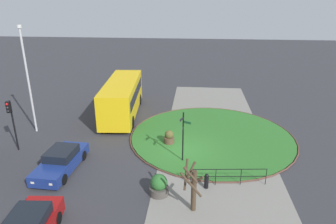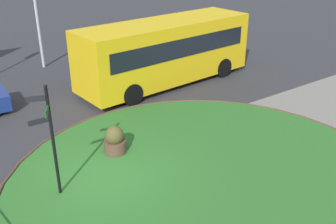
# 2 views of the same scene
# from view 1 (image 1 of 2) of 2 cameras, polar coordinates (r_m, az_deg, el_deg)

# --- Properties ---
(ground) EXTENTS (120.00, 120.00, 0.00)m
(ground) POSITION_cam_1_polar(r_m,az_deg,el_deg) (21.66, 2.92, -7.26)
(ground) COLOR #333338
(sidewalk_paving) EXTENTS (32.00, 7.53, 0.02)m
(sidewalk_paving) POSITION_cam_1_polar(r_m,az_deg,el_deg) (21.70, 8.88, -7.42)
(sidewalk_paving) COLOR gray
(sidewalk_paving) RESTS_ON ground
(grass_island) EXTENTS (12.36, 12.36, 0.10)m
(grass_island) POSITION_cam_1_polar(r_m,az_deg,el_deg) (23.89, 8.15, -4.50)
(grass_island) COLOR #2D6B28
(grass_island) RESTS_ON ground
(grass_kerb_ring) EXTENTS (12.67, 12.67, 0.11)m
(grass_kerb_ring) POSITION_cam_1_polar(r_m,az_deg,el_deg) (23.88, 8.15, -4.49)
(grass_kerb_ring) COLOR brown
(grass_kerb_ring) RESTS_ON ground
(signpost_directional) EXTENTS (0.63, 0.69, 3.47)m
(signpost_directional) POSITION_cam_1_polar(r_m,az_deg,el_deg) (19.42, 2.87, -4.19)
(signpost_directional) COLOR black
(signpost_directional) RESTS_ON ground
(bollard_foreground) EXTENTS (0.25, 0.25, 0.91)m
(bollard_foreground) POSITION_cam_1_polar(r_m,az_deg,el_deg) (17.72, 7.20, -12.66)
(bollard_foreground) COLOR black
(bollard_foreground) RESTS_ON ground
(railing_grass_edge) EXTENTS (0.49, 4.34, 1.06)m
(railing_grass_edge) POSITION_cam_1_polar(r_m,az_deg,el_deg) (18.04, 11.24, -11.42)
(railing_grass_edge) COLOR black
(railing_grass_edge) RESTS_ON ground
(bus_yellow) EXTENTS (9.27, 3.27, 3.12)m
(bus_yellow) POSITION_cam_1_polar(r_m,az_deg,el_deg) (27.70, -8.59, 2.73)
(bus_yellow) COLOR yellow
(bus_yellow) RESTS_ON ground
(car_far_lane) EXTENTS (4.68, 2.02, 1.35)m
(car_far_lane) POSITION_cam_1_polar(r_m,az_deg,el_deg) (20.28, -19.36, -8.64)
(car_far_lane) COLOR navy
(car_far_lane) RESTS_ON ground
(traffic_light_far) EXTENTS (0.49, 0.28, 3.69)m
(traffic_light_far) POSITION_cam_1_polar(r_m,az_deg,el_deg) (23.11, -27.35, -0.48)
(traffic_light_far) COLOR black
(traffic_light_far) RESTS_ON ground
(lamppost_tall) EXTENTS (0.32, 0.32, 8.29)m
(lamppost_tall) POSITION_cam_1_polar(r_m,az_deg,el_deg) (25.46, -24.76, 5.88)
(lamppost_tall) COLOR #B7B7BC
(lamppost_tall) RESTS_ON ground
(planter_near_signpost) EXTENTS (1.08, 1.08, 1.22)m
(planter_near_signpost) POSITION_cam_1_polar(r_m,az_deg,el_deg) (17.08, -1.72, -13.61)
(planter_near_signpost) COLOR #47423D
(planter_near_signpost) RESTS_ON ground
(planter_kerbside) EXTENTS (0.76, 0.76, 1.07)m
(planter_kerbside) POSITION_cam_1_polar(r_m,az_deg,el_deg) (22.36, 0.21, -4.86)
(planter_kerbside) COLOR brown
(planter_kerbside) RESTS_ON ground
(street_tree_bare) EXTENTS (1.23, 1.21, 2.73)m
(street_tree_bare) POSITION_cam_1_polar(r_m,az_deg,el_deg) (15.51, 4.63, -13.71)
(street_tree_bare) COLOR #423323
(street_tree_bare) RESTS_ON ground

